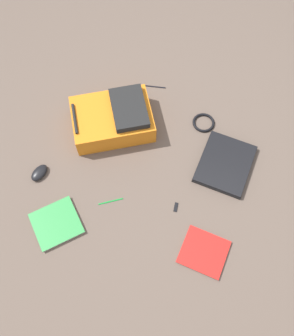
{
  "coord_description": "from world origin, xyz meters",
  "views": [
    {
      "loc": [
        -0.86,
        -0.11,
        1.9
      ],
      "look_at": [
        0.02,
        -0.02,
        0.02
      ],
      "focal_mm": 40.56,
      "sensor_mm": 36.0,
      "label": 1
    }
  ],
  "objects_px": {
    "backpack": "(114,118)",
    "pen_black": "(111,201)",
    "cable_coil": "(204,123)",
    "book_comic": "(56,223)",
    "book_manual": "(204,252)",
    "computer_mouse": "(39,173)",
    "pen_blue": "(154,86)",
    "laptop": "(225,164)",
    "usb_stick": "(176,207)"
  },
  "relations": [
    {
      "from": "computer_mouse",
      "to": "pen_blue",
      "type": "bearing_deg",
      "value": 76.48
    },
    {
      "from": "laptop",
      "to": "cable_coil",
      "type": "relative_size",
      "value": 3.09
    },
    {
      "from": "book_comic",
      "to": "pen_blue",
      "type": "relative_size",
      "value": 2.16
    },
    {
      "from": "book_manual",
      "to": "book_comic",
      "type": "distance_m",
      "value": 0.76
    },
    {
      "from": "book_comic",
      "to": "pen_black",
      "type": "relative_size",
      "value": 2.36
    },
    {
      "from": "pen_black",
      "to": "pen_blue",
      "type": "relative_size",
      "value": 0.91
    },
    {
      "from": "pen_black",
      "to": "cable_coil",
      "type": "bearing_deg",
      "value": -41.69
    },
    {
      "from": "backpack",
      "to": "book_manual",
      "type": "distance_m",
      "value": 0.88
    },
    {
      "from": "computer_mouse",
      "to": "cable_coil",
      "type": "bearing_deg",
      "value": 52.89
    },
    {
      "from": "laptop",
      "to": "pen_blue",
      "type": "distance_m",
      "value": 0.66
    },
    {
      "from": "computer_mouse",
      "to": "pen_black",
      "type": "relative_size",
      "value": 0.83
    },
    {
      "from": "computer_mouse",
      "to": "cable_coil",
      "type": "distance_m",
      "value": 0.97
    },
    {
      "from": "book_manual",
      "to": "usb_stick",
      "type": "distance_m",
      "value": 0.27
    },
    {
      "from": "laptop",
      "to": "cable_coil",
      "type": "height_order",
      "value": "laptop"
    },
    {
      "from": "backpack",
      "to": "pen_black",
      "type": "distance_m",
      "value": 0.48
    },
    {
      "from": "backpack",
      "to": "laptop",
      "type": "xyz_separation_m",
      "value": [
        -0.2,
        -0.64,
        -0.06
      ]
    },
    {
      "from": "book_manual",
      "to": "computer_mouse",
      "type": "relative_size",
      "value": 2.52
    },
    {
      "from": "backpack",
      "to": "usb_stick",
      "type": "distance_m",
      "value": 0.61
    },
    {
      "from": "book_comic",
      "to": "cable_coil",
      "type": "bearing_deg",
      "value": -47.12
    },
    {
      "from": "computer_mouse",
      "to": "usb_stick",
      "type": "xyz_separation_m",
      "value": [
        -0.12,
        -0.75,
        -0.01
      ]
    },
    {
      "from": "pen_black",
      "to": "pen_blue",
      "type": "height_order",
      "value": "pen_blue"
    },
    {
      "from": "book_manual",
      "to": "computer_mouse",
      "type": "height_order",
      "value": "computer_mouse"
    },
    {
      "from": "book_manual",
      "to": "usb_stick",
      "type": "bearing_deg",
      "value": 34.38
    },
    {
      "from": "book_manual",
      "to": "cable_coil",
      "type": "distance_m",
      "value": 0.76
    },
    {
      "from": "computer_mouse",
      "to": "pen_blue",
      "type": "relative_size",
      "value": 0.76
    },
    {
      "from": "cable_coil",
      "to": "usb_stick",
      "type": "xyz_separation_m",
      "value": [
        -0.53,
        0.13,
        -0.0
      ]
    },
    {
      "from": "backpack",
      "to": "book_comic",
      "type": "relative_size",
      "value": 1.65
    },
    {
      "from": "cable_coil",
      "to": "pen_blue",
      "type": "height_order",
      "value": "cable_coil"
    },
    {
      "from": "laptop",
      "to": "usb_stick",
      "type": "height_order",
      "value": "laptop"
    },
    {
      "from": "book_manual",
      "to": "pen_blue",
      "type": "relative_size",
      "value": 1.91
    },
    {
      "from": "laptop",
      "to": "computer_mouse",
      "type": "xyz_separation_m",
      "value": [
        -0.15,
        1.01,
        0.0
      ]
    },
    {
      "from": "pen_blue",
      "to": "computer_mouse",
      "type": "bearing_deg",
      "value": 138.57
    },
    {
      "from": "computer_mouse",
      "to": "usb_stick",
      "type": "relative_size",
      "value": 2.12
    },
    {
      "from": "book_manual",
      "to": "usb_stick",
      "type": "height_order",
      "value": "book_manual"
    },
    {
      "from": "cable_coil",
      "to": "pen_black",
      "type": "distance_m",
      "value": 0.71
    },
    {
      "from": "backpack",
      "to": "laptop",
      "type": "bearing_deg",
      "value": -107.2
    },
    {
      "from": "book_comic",
      "to": "computer_mouse",
      "type": "distance_m",
      "value": 0.31
    },
    {
      "from": "computer_mouse",
      "to": "backpack",
      "type": "bearing_deg",
      "value": 71.37
    },
    {
      "from": "book_comic",
      "to": "cable_coil",
      "type": "xyz_separation_m",
      "value": [
        0.68,
        -0.74,
        -0.0
      ]
    },
    {
      "from": "laptop",
      "to": "book_comic",
      "type": "distance_m",
      "value": 0.96
    },
    {
      "from": "book_manual",
      "to": "backpack",
      "type": "bearing_deg",
      "value": 37.8
    },
    {
      "from": "usb_stick",
      "to": "cable_coil",
      "type": "bearing_deg",
      "value": -13.58
    },
    {
      "from": "computer_mouse",
      "to": "pen_blue",
      "type": "distance_m",
      "value": 0.86
    },
    {
      "from": "backpack",
      "to": "computer_mouse",
      "type": "distance_m",
      "value": 0.51
    },
    {
      "from": "book_manual",
      "to": "cable_coil",
      "type": "height_order",
      "value": "cable_coil"
    },
    {
      "from": "book_comic",
      "to": "pen_black",
      "type": "xyz_separation_m",
      "value": [
        0.15,
        -0.26,
        -0.01
      ]
    },
    {
      "from": "book_comic",
      "to": "pen_black",
      "type": "bearing_deg",
      "value": -60.15
    },
    {
      "from": "laptop",
      "to": "computer_mouse",
      "type": "bearing_deg",
      "value": 98.5
    },
    {
      "from": "laptop",
      "to": "cable_coil",
      "type": "bearing_deg",
      "value": 25.8
    },
    {
      "from": "book_comic",
      "to": "pen_blue",
      "type": "bearing_deg",
      "value": -24.77
    }
  ]
}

